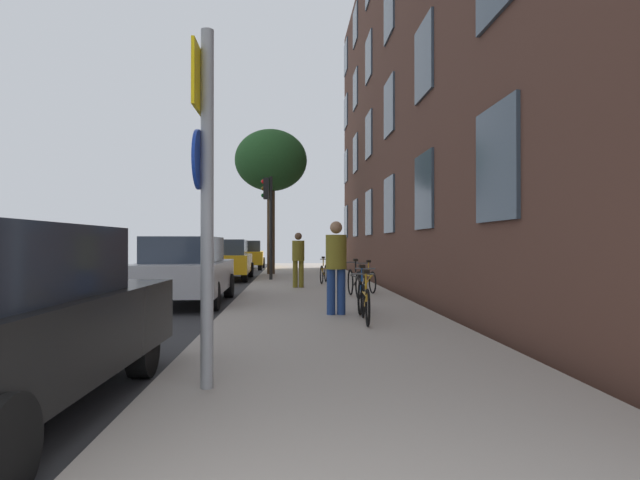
% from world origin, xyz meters
% --- Properties ---
extents(ground_plane, '(41.80, 41.80, 0.00)m').
position_xyz_m(ground_plane, '(-2.40, 15.00, 0.00)').
color(ground_plane, '#332D28').
extents(road_asphalt, '(7.00, 38.00, 0.01)m').
position_xyz_m(road_asphalt, '(-4.50, 15.00, 0.01)').
color(road_asphalt, '#2D2D30').
rests_on(road_asphalt, ground).
extents(sidewalk, '(4.20, 38.00, 0.12)m').
position_xyz_m(sidewalk, '(1.10, 15.00, 0.06)').
color(sidewalk, '#9E9389').
rests_on(sidewalk, ground).
extents(building_facade, '(0.56, 27.00, 13.21)m').
position_xyz_m(building_facade, '(3.69, 14.50, 6.62)').
color(building_facade, '#513328').
rests_on(building_facade, ground).
extents(sign_post, '(0.15, 0.60, 3.37)m').
position_xyz_m(sign_post, '(-0.45, 3.55, 2.06)').
color(sign_post, gray).
rests_on(sign_post, sidewalk).
extents(traffic_light, '(0.43, 0.24, 3.87)m').
position_xyz_m(traffic_light, '(-0.48, 18.02, 2.76)').
color(traffic_light, black).
rests_on(traffic_light, sidewalk).
extents(tree_near, '(3.21, 3.21, 6.44)m').
position_xyz_m(tree_near, '(-0.52, 21.65, 5.14)').
color(tree_near, '#4C3823').
rests_on(tree_near, sidewalk).
extents(bicycle_0, '(0.42, 1.61, 0.91)m').
position_xyz_m(bicycle_0, '(1.64, 7.48, 0.47)').
color(bicycle_0, black).
rests_on(bicycle_0, sidewalk).
extents(bicycle_1, '(0.55, 1.69, 0.94)m').
position_xyz_m(bicycle_1, '(1.80, 8.88, 0.48)').
color(bicycle_1, black).
rests_on(bicycle_1, sidewalk).
extents(bicycle_2, '(0.42, 1.73, 0.97)m').
position_xyz_m(bicycle_2, '(1.96, 11.52, 0.50)').
color(bicycle_2, black).
rests_on(bicycle_2, sidewalk).
extents(bicycle_3, '(0.42, 1.63, 0.89)m').
position_xyz_m(bicycle_3, '(2.49, 12.94, 0.47)').
color(bicycle_3, black).
rests_on(bicycle_3, sidewalk).
extents(bicycle_4, '(0.50, 1.59, 0.91)m').
position_xyz_m(bicycle_4, '(1.49, 16.25, 0.47)').
color(bicycle_4, black).
rests_on(bicycle_4, sidewalk).
extents(pedestrian_0, '(0.54, 0.54, 1.78)m').
position_xyz_m(pedestrian_0, '(1.22, 8.43, 1.14)').
color(pedestrian_0, navy).
rests_on(pedestrian_0, sidewalk).
extents(pedestrian_1, '(0.53, 0.53, 1.69)m').
position_xyz_m(pedestrian_1, '(0.59, 14.50, 1.09)').
color(pedestrian_1, olive).
rests_on(pedestrian_1, sidewalk).
extents(car_1, '(1.97, 4.34, 1.62)m').
position_xyz_m(car_1, '(-2.18, 11.27, 0.84)').
color(car_1, '#B7B7BC').
rests_on(car_1, road_asphalt).
extents(car_2, '(1.95, 4.54, 1.62)m').
position_xyz_m(car_2, '(-2.20, 19.60, 0.84)').
color(car_2, orange).
rests_on(car_2, road_asphalt).
extents(car_3, '(1.90, 4.43, 1.62)m').
position_xyz_m(car_3, '(-2.06, 27.94, 0.84)').
color(car_3, orange).
rests_on(car_3, road_asphalt).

